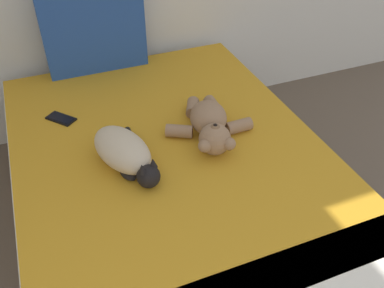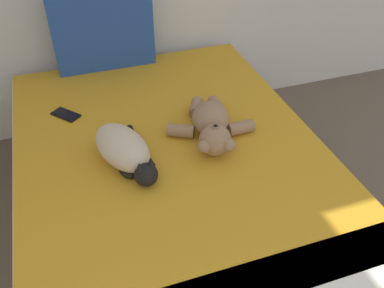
{
  "view_description": "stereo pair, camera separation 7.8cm",
  "coord_description": "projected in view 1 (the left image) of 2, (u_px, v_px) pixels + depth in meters",
  "views": [
    {
      "loc": [
        1.07,
        1.39,
        1.72
      ],
      "look_at": [
        1.61,
        2.74,
        0.56
      ],
      "focal_mm": 39.06,
      "sensor_mm": 36.0,
      "label": 1
    },
    {
      "loc": [
        1.15,
        1.36,
        1.72
      ],
      "look_at": [
        1.61,
        2.74,
        0.56
      ],
      "focal_mm": 39.06,
      "sensor_mm": 36.0,
      "label": 2
    }
  ],
  "objects": [
    {
      "name": "bed",
      "position": [
        173.0,
        190.0,
        2.08
      ],
      "size": [
        1.45,
        1.99,
        0.5
      ],
      "color": "olive",
      "rests_on": "ground_plane"
    },
    {
      "name": "teddy_bear",
      "position": [
        210.0,
        124.0,
        1.97
      ],
      "size": [
        0.42,
        0.49,
        0.16
      ],
      "color": "#937051",
      "rests_on": "bed"
    },
    {
      "name": "patterned_cushion",
      "position": [
        94.0,
        30.0,
        2.39
      ],
      "size": [
        0.58,
        0.12,
        0.48
      ],
      "color": "#264C99",
      "rests_on": "bed"
    },
    {
      "name": "cell_phone",
      "position": [
        61.0,
        118.0,
        2.11
      ],
      "size": [
        0.15,
        0.16,
        0.01
      ],
      "color": "black",
      "rests_on": "bed"
    },
    {
      "name": "cat",
      "position": [
        125.0,
        152.0,
        1.8
      ],
      "size": [
        0.29,
        0.44,
        0.15
      ],
      "color": "#C6B293",
      "rests_on": "bed"
    }
  ]
}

